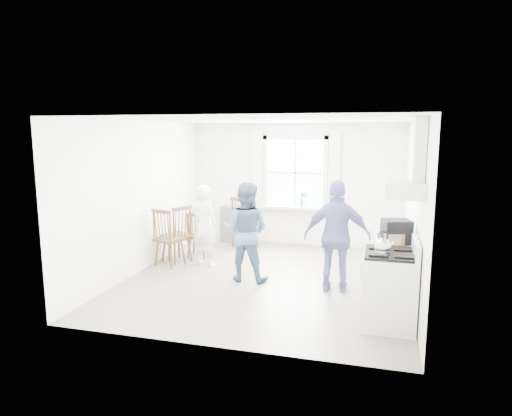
{
  "coord_description": "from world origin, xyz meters",
  "views": [
    {
      "loc": [
        1.73,
        -7.06,
        2.43
      ],
      "look_at": [
        -0.24,
        0.2,
        1.15
      ],
      "focal_mm": 32.0,
      "sensor_mm": 36.0,
      "label": 1
    }
  ],
  "objects_px": {
    "windsor_chair_c": "(180,228)",
    "person_mid": "(245,232)",
    "person_right": "(337,236)",
    "windsor_chair_a": "(197,230)",
    "windsor_chair_b": "(165,232)",
    "low_cabinet": "(393,274)",
    "stereo_stack": "(396,231)",
    "person_left": "(204,225)",
    "gas_stove": "(389,288)"
  },
  "relations": [
    {
      "from": "low_cabinet",
      "to": "stereo_stack",
      "type": "relative_size",
      "value": 2.04
    },
    {
      "from": "windsor_chair_c",
      "to": "person_mid",
      "type": "xyz_separation_m",
      "value": [
        1.46,
        -0.66,
        0.16
      ]
    },
    {
      "from": "stereo_stack",
      "to": "person_left",
      "type": "xyz_separation_m",
      "value": [
        -3.27,
        1.1,
        -0.32
      ]
    },
    {
      "from": "low_cabinet",
      "to": "person_right",
      "type": "distance_m",
      "value": 1.0
    },
    {
      "from": "gas_stove",
      "to": "person_mid",
      "type": "xyz_separation_m",
      "value": [
        -2.24,
        1.23,
        0.33
      ]
    },
    {
      "from": "windsor_chair_b",
      "to": "person_mid",
      "type": "xyz_separation_m",
      "value": [
        1.6,
        -0.31,
        0.16
      ]
    },
    {
      "from": "low_cabinet",
      "to": "windsor_chair_b",
      "type": "xyz_separation_m",
      "value": [
        -3.91,
        0.85,
        0.2
      ]
    },
    {
      "from": "windsor_chair_a",
      "to": "windsor_chair_b",
      "type": "distance_m",
      "value": 0.76
    },
    {
      "from": "gas_stove",
      "to": "person_right",
      "type": "distance_m",
      "value": 1.38
    },
    {
      "from": "windsor_chair_a",
      "to": "person_right",
      "type": "xyz_separation_m",
      "value": [
        2.76,
        -1.13,
        0.31
      ]
    },
    {
      "from": "person_mid",
      "to": "low_cabinet",
      "type": "bearing_deg",
      "value": 168.65
    },
    {
      "from": "windsor_chair_a",
      "to": "person_mid",
      "type": "relative_size",
      "value": 0.55
    },
    {
      "from": "person_mid",
      "to": "person_right",
      "type": "bearing_deg",
      "value": 176.17
    },
    {
      "from": "windsor_chair_b",
      "to": "person_mid",
      "type": "height_order",
      "value": "person_mid"
    },
    {
      "from": "windsor_chair_a",
      "to": "windsor_chair_b",
      "type": "height_order",
      "value": "windsor_chair_b"
    },
    {
      "from": "windsor_chair_a",
      "to": "windsor_chair_c",
      "type": "bearing_deg",
      "value": -120.14
    },
    {
      "from": "windsor_chair_b",
      "to": "windsor_chair_a",
      "type": "bearing_deg",
      "value": 64.24
    },
    {
      "from": "person_mid",
      "to": "windsor_chair_c",
      "type": "bearing_deg",
      "value": -22.77
    },
    {
      "from": "gas_stove",
      "to": "windsor_chair_b",
      "type": "height_order",
      "value": "gas_stove"
    },
    {
      "from": "person_left",
      "to": "person_right",
      "type": "xyz_separation_m",
      "value": [
        2.43,
        -0.73,
        0.11
      ]
    },
    {
      "from": "person_left",
      "to": "person_mid",
      "type": "distance_m",
      "value": 1.12
    },
    {
      "from": "windsor_chair_b",
      "to": "person_left",
      "type": "relative_size",
      "value": 0.72
    },
    {
      "from": "low_cabinet",
      "to": "stereo_stack",
      "type": "xyz_separation_m",
      "value": [
        0.01,
        0.01,
        0.61
      ]
    },
    {
      "from": "person_right",
      "to": "windsor_chair_b",
      "type": "bearing_deg",
      "value": -12.25
    },
    {
      "from": "windsor_chair_b",
      "to": "person_right",
      "type": "distance_m",
      "value": 3.13
    },
    {
      "from": "windsor_chair_b",
      "to": "windsor_chair_c",
      "type": "height_order",
      "value": "windsor_chair_c"
    },
    {
      "from": "person_mid",
      "to": "person_right",
      "type": "distance_m",
      "value": 1.49
    },
    {
      "from": "windsor_chair_c",
      "to": "person_right",
      "type": "xyz_separation_m",
      "value": [
        2.95,
        -0.8,
        0.2
      ]
    },
    {
      "from": "gas_stove",
      "to": "stereo_stack",
      "type": "relative_size",
      "value": 2.54
    },
    {
      "from": "low_cabinet",
      "to": "person_mid",
      "type": "relative_size",
      "value": 0.55
    },
    {
      "from": "gas_stove",
      "to": "person_left",
      "type": "distance_m",
      "value": 3.68
    },
    {
      "from": "gas_stove",
      "to": "person_left",
      "type": "relative_size",
      "value": 0.75
    },
    {
      "from": "gas_stove",
      "to": "stereo_stack",
      "type": "xyz_separation_m",
      "value": [
        0.08,
        0.71,
        0.58
      ]
    },
    {
      "from": "stereo_stack",
      "to": "windsor_chair_c",
      "type": "relative_size",
      "value": 0.41
    },
    {
      "from": "gas_stove",
      "to": "person_left",
      "type": "xyz_separation_m",
      "value": [
        -3.19,
        1.82,
        0.26
      ]
    },
    {
      "from": "person_mid",
      "to": "windsor_chair_b",
      "type": "bearing_deg",
      "value": -9.49
    },
    {
      "from": "person_left",
      "to": "person_mid",
      "type": "relative_size",
      "value": 0.92
    },
    {
      "from": "stereo_stack",
      "to": "windsor_chair_a",
      "type": "distance_m",
      "value": 3.93
    },
    {
      "from": "windsor_chair_a",
      "to": "person_left",
      "type": "height_order",
      "value": "person_left"
    },
    {
      "from": "person_left",
      "to": "windsor_chair_a",
      "type": "bearing_deg",
      "value": -36.22
    },
    {
      "from": "person_left",
      "to": "person_right",
      "type": "height_order",
      "value": "person_right"
    },
    {
      "from": "low_cabinet",
      "to": "person_mid",
      "type": "height_order",
      "value": "person_mid"
    },
    {
      "from": "windsor_chair_b",
      "to": "person_mid",
      "type": "relative_size",
      "value": 0.66
    },
    {
      "from": "windsor_chair_b",
      "to": "person_right",
      "type": "height_order",
      "value": "person_right"
    },
    {
      "from": "low_cabinet",
      "to": "windsor_chair_a",
      "type": "xyz_separation_m",
      "value": [
        -3.59,
        1.52,
        0.1
      ]
    },
    {
      "from": "windsor_chair_a",
      "to": "windsor_chair_c",
      "type": "distance_m",
      "value": 0.39
    },
    {
      "from": "person_mid",
      "to": "windsor_chair_a",
      "type": "bearing_deg",
      "value": -36.32
    },
    {
      "from": "gas_stove",
      "to": "windsor_chair_b",
      "type": "xyz_separation_m",
      "value": [
        -3.84,
        1.55,
        0.17
      ]
    },
    {
      "from": "windsor_chair_b",
      "to": "person_right",
      "type": "bearing_deg",
      "value": -8.39
    },
    {
      "from": "person_mid",
      "to": "person_right",
      "type": "relative_size",
      "value": 0.95
    }
  ]
}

